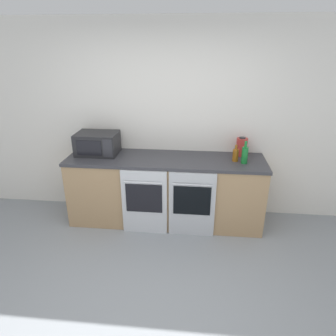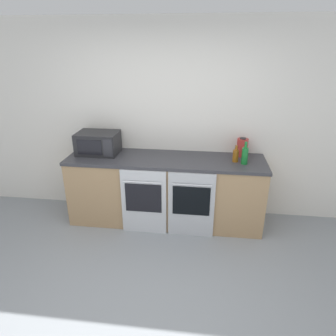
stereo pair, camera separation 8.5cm
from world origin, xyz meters
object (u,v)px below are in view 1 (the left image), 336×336
at_px(bottle_amber, 235,155).
at_px(microwave, 97,143).
at_px(oven_left, 144,202).
at_px(bottle_green, 245,155).
at_px(oven_right, 192,205).
at_px(kettle, 242,147).

bearing_deg(bottle_amber, microwave, 177.06).
height_order(oven_left, bottle_green, bottle_green).
distance_m(microwave, bottle_amber, 1.80).
relative_size(oven_right, microwave, 1.62).
height_order(bottle_green, kettle, bottle_green).
bearing_deg(kettle, bottle_green, -89.21).
bearing_deg(microwave, bottle_amber, -2.94).
xyz_separation_m(oven_left, oven_right, (0.59, 0.00, 0.00)).
height_order(bottle_amber, kettle, kettle).
distance_m(oven_left, microwave, 1.01).
relative_size(microwave, kettle, 2.19).
bearing_deg(bottle_green, oven_left, -167.41).
xyz_separation_m(oven_right, microwave, (-1.28, 0.42, 0.61)).
xyz_separation_m(oven_left, bottle_green, (1.21, 0.27, 0.58)).
bearing_deg(oven_right, microwave, 161.68).
height_order(microwave, bottle_green, microwave).
bearing_deg(oven_left, bottle_green, 12.59).
height_order(bottle_green, bottle_amber, bottle_green).
distance_m(microwave, kettle, 1.90).
xyz_separation_m(microwave, kettle, (1.89, 0.13, -0.03)).
relative_size(bottle_green, kettle, 1.15).
relative_size(oven_right, bottle_amber, 4.10).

